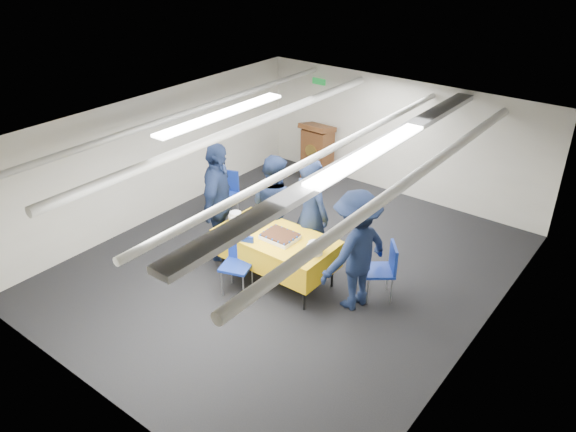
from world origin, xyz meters
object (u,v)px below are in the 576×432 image
Objects in this scene: serving_table at (276,248)px; sailor_c at (218,203)px; podium at (317,152)px; sailor_b at (274,206)px; sheet_cake at (280,236)px; chair_near at (238,258)px; sailor_a at (311,214)px; sailor_d at (356,251)px; chair_right at (385,266)px; chair_left at (226,189)px.

serving_table is 1.20m from sailor_c.
sailor_b reaches higher than podium.
chair_near reaches higher than sheet_cake.
serving_table is 0.75m from sailor_a.
sailor_b is 0.96× the size of sailor_d.
podium is 0.64× the size of sailor_c.
sheet_cake is 0.26× the size of sailor_c.
sailor_a is at bearing -172.56° from sailor_b.
chair_right is at bearing 21.83° from serving_table.
sailor_a is (1.83, -2.80, 0.32)m from podium.
serving_table is at bearing -27.91° from chair_left.
chair_right is 3.58m from chair_left.
chair_right is at bearing 32.31° from chair_near.
chair_left is at bearing -13.03° from sailor_b.
sailor_d is (3.29, -0.89, 0.37)m from chair_left.
sailor_d is at bearing -15.14° from chair_left.
chair_near is (-0.39, -0.50, -0.28)m from sheet_cake.
chair_left is (-3.55, 0.47, 0.00)m from chair_right.
sailor_a reaches higher than serving_table.
chair_right is (1.52, 0.61, -0.03)m from serving_table.
sailor_a is 1.17m from sailor_d.
chair_near is at bearing -147.69° from chair_right.
chair_right is at bearing -104.89° from sailor_c.
sailor_a is (2.21, -0.44, 0.40)m from chair_left.
sailor_a reaches higher than chair_near.
chair_right is 2.06m from sailor_b.
sailor_b is at bearing -17.61° from chair_left.
chair_right is (1.41, 0.64, -0.28)m from sheet_cake.
sailor_a is at bearing 179.03° from chair_right.
chair_near is 1.07m from sailor_c.
sailor_d reaches higher than chair_near.
sailor_c is at bearing 36.80° from sailor_a.
podium is (-1.76, 3.47, -0.20)m from sheet_cake.
sailor_a is at bearing -98.96° from sailor_d.
sailor_a is 0.95× the size of sailor_c.
chair_left is at bearing -91.70° from sailor_d.
sailor_b is at bearing -72.35° from sailor_c.
chair_right is (1.80, 1.14, 0.00)m from chair_near.
chair_left reaches higher than sheet_cake.
chair_right reaches higher than sheet_cake.
chair_near is at bearing -70.95° from podium.
sailor_d is (1.26, 0.19, 0.34)m from serving_table.
sailor_a reaches higher than chair_right.
chair_left is at bearing 137.40° from chair_near.
serving_table is at bearing 161.72° from sheet_cake.
sailor_b reaches higher than chair_left.
chair_right is 1.40m from sailor_a.
serving_table is at bearing 135.66° from sailor_b.
sailor_b reaches higher than chair_near.
sailor_d reaches higher than serving_table.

